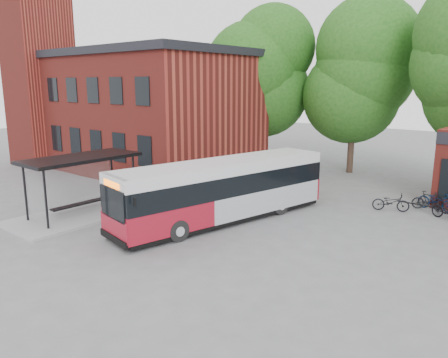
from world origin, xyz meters
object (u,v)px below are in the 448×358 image
Objects in this scene: bus_shelter at (83,186)px; bicycle_0 at (391,202)px; bicycle_2 at (436,201)px; bicycle_1 at (428,200)px; city_bus at (224,191)px; bicycle_3 at (447,210)px.

bus_shelter is 4.00× the size of bicycle_0.
bicycle_2 reaches higher than bicycle_0.
bicycle_1 reaches higher than bicycle_0.
bus_shelter is 3.79× the size of bicycle_2.
city_bus is 5.96× the size of bicycle_2.
bus_shelter is at bearing 110.26° from bicycle_0.
city_bus is 6.75× the size of bicycle_3.
bicycle_1 is at bearing 42.98° from bus_shelter.
bicycle_0 is 0.95× the size of bicycle_2.
city_bus reaches higher than bicycle_1.
bicycle_3 is at bearing 36.98° from bus_shelter.
bicycle_0 is 1.13× the size of bicycle_1.
city_bus reaches higher than bicycle_0.
city_bus is 10.43m from bicycle_3.
city_bus is at bearing 118.09° from bicycle_0.
bus_shelter reaches higher than city_bus.
bicycle_2 is 1.66m from bicycle_3.
city_bus is at bearing 116.90° from bicycle_1.
city_bus is 8.51m from bicycle_0.
bicycle_3 reaches higher than bicycle_2.
bus_shelter is 17.18m from bicycle_3.
bicycle_0 is (11.16, 10.14, -0.99)m from bus_shelter.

